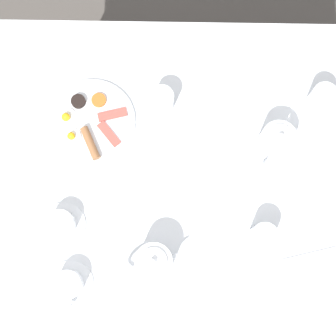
{
  "coord_description": "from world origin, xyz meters",
  "views": [
    {
      "loc": [
        -0.31,
        -0.0,
        2.21
      ],
      "look_at": [
        0.0,
        0.0,
        0.77
      ],
      "focal_mm": 50.0,
      "sensor_mm": 36.0,
      "label": 1
    }
  ],
  "objects": [
    {
      "name": "breakfast_plate",
      "position": [
        0.15,
        0.26,
        0.76
      ],
      "size": [
        0.29,
        0.29,
        0.04
      ],
      "color": "white",
      "rests_on": "table"
    },
    {
      "name": "knife_by_plate",
      "position": [
        -0.26,
        -0.46,
        0.75
      ],
      "size": [
        0.07,
        0.22,
        0.0
      ],
      "rotation": [
        0.0,
        0.0,
        3.39
      ],
      "color": "silver",
      "rests_on": "table"
    },
    {
      "name": "teacup_with_saucer_left",
      "position": [
        -0.18,
        0.33,
        0.78
      ],
      "size": [
        0.14,
        0.14,
        0.06
      ],
      "color": "white",
      "rests_on": "table"
    },
    {
      "name": "wine_glass_spare",
      "position": [
        0.22,
        0.03,
        0.79
      ],
      "size": [
        0.08,
        0.08,
        0.09
      ],
      "color": "white",
      "rests_on": "table"
    },
    {
      "name": "fork_by_plate",
      "position": [
        0.08,
        -0.08,
        0.75
      ],
      "size": [
        0.09,
        0.18,
        0.0
      ],
      "rotation": [
        0.0,
        0.0,
        2.74
      ],
      "color": "silver",
      "rests_on": "table"
    },
    {
      "name": "water_glass_tall",
      "position": [
        -0.21,
        -0.28,
        0.79
      ],
      "size": [
        0.08,
        0.08,
        0.09
      ],
      "color": "white",
      "rests_on": "table"
    },
    {
      "name": "teapot_far",
      "position": [
        0.08,
        -0.33,
        0.8
      ],
      "size": [
        0.19,
        0.11,
        0.13
      ],
      "rotation": [
        0.0,
        0.0,
        5.83
      ],
      "color": "white",
      "rests_on": "table"
    },
    {
      "name": "ground_plane",
      "position": [
        0.0,
        0.0,
        0.0
      ],
      "size": [
        8.0,
        8.0,
        0.0
      ],
      "primitive_type": "plane",
      "color": "#4C4742"
    },
    {
      "name": "water_glass_short",
      "position": [
        0.23,
        -0.48,
        0.8
      ],
      "size": [
        0.08,
        0.08,
        0.1
      ],
      "color": "white",
      "rests_on": "table"
    },
    {
      "name": "teacup_with_saucer_right",
      "position": [
        -0.36,
        0.3,
        0.78
      ],
      "size": [
        0.14,
        0.14,
        0.06
      ],
      "color": "white",
      "rests_on": "table"
    },
    {
      "name": "teapot_near",
      "position": [
        -0.29,
        0.04,
        0.8
      ],
      "size": [
        0.11,
        0.2,
        0.13
      ],
      "rotation": [
        0.0,
        0.0,
        5.0
      ],
      "color": "white",
      "rests_on": "table"
    },
    {
      "name": "table",
      "position": [
        0.0,
        0.0,
        0.69
      ],
      "size": [
        1.04,
        1.2,
        0.75
      ],
      "color": "silver",
      "rests_on": "ground_plane"
    }
  ]
}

